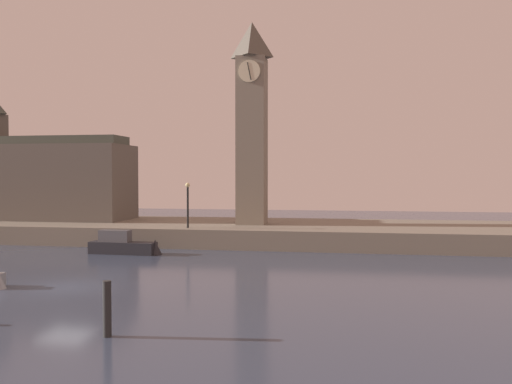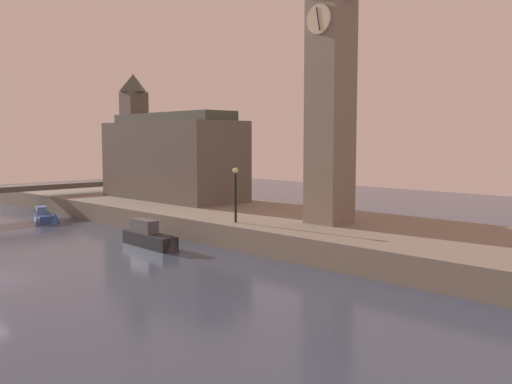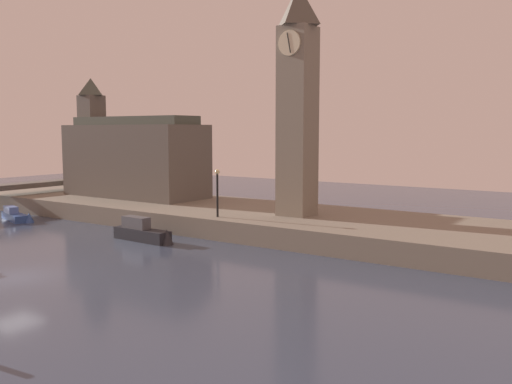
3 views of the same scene
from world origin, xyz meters
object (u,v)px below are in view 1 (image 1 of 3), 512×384
Objects in this scene: parliament_hall at (48,178)px; boat_barge_dark at (127,246)px; streetlamp at (188,199)px; mooring_post_right at (107,309)px; clock_tower at (252,120)px.

boat_barge_dark is at bearing -40.10° from parliament_hall.
parliament_hall is 16.37m from streetlamp.
mooring_post_right is (3.86, -22.62, -2.75)m from streetlamp.
clock_tower is at bearing 88.92° from mooring_post_right.
mooring_post_right is 19.73m from boat_barge_dark.
streetlamp is at bearing 52.43° from boat_barge_dark.
parliament_hall is (-19.56, 1.78, -4.85)m from clock_tower.
clock_tower is 1.17× the size of parliament_hall.
streetlamp is 6.16m from boat_barge_dark.
streetlamp is at bearing -136.91° from clock_tower.
parliament_hall is 34.54m from mooring_post_right.
clock_tower is at bearing 47.48° from boat_barge_dark.
mooring_post_right is at bearing -91.08° from clock_tower.
mooring_post_right is 0.36× the size of boat_barge_dark.
boat_barge_dark is (-7.60, -8.29, -9.58)m from clock_tower.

